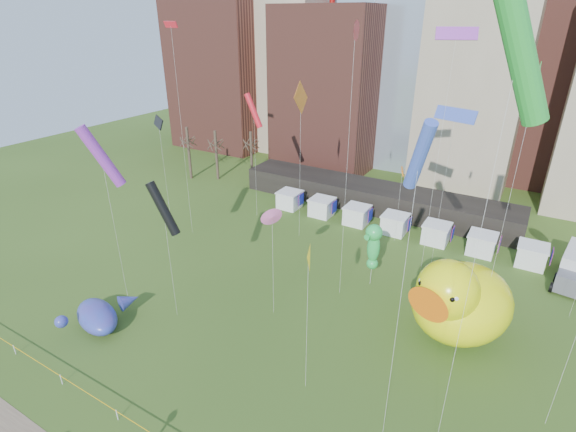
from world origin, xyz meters
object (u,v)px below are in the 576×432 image
Objects in this scene: whale_inflatable at (99,315)px; big_duck at (459,300)px; small_duck at (451,276)px; seahorse_green at (374,243)px; seahorse_purple at (483,289)px.

big_duck is at bearing 46.99° from whale_inflatable.
small_duck is 0.60× the size of whale_inflatable.
seahorse_green is at bearing 175.94° from big_duck.
seahorse_purple is 32.19m from whale_inflatable.
small_duck is 7.19m from seahorse_purple.
big_duck is 1.71× the size of seahorse_green.
small_duck is 32.61m from whale_inflatable.
big_duck reaches higher than small_duck.
whale_inflatable is (-24.66, -21.33, -0.23)m from small_duck.
seahorse_green reaches higher than small_duck.
big_duck is at bearing -95.09° from small_duck.
seahorse_purple is 0.87× the size of whale_inflatable.
big_duck is 9.54m from seahorse_green.
big_duck is 1.92× the size of seahorse_purple.
seahorse_green is (-6.91, -3.43, 3.33)m from small_duck.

